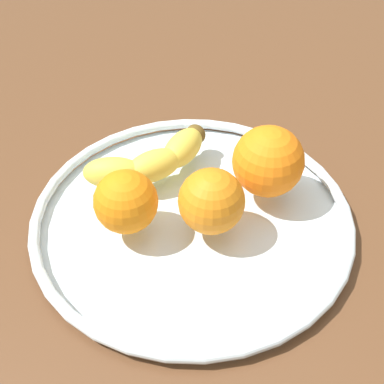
# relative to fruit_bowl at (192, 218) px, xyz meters

# --- Properties ---
(ground_plane) EXTENTS (1.33, 1.33, 0.04)m
(ground_plane) POSITION_rel_fruit_bowl_xyz_m (0.00, 0.00, -0.03)
(ground_plane) COLOR brown
(fruit_bowl) EXTENTS (0.35, 0.35, 0.02)m
(fruit_bowl) POSITION_rel_fruit_bowl_xyz_m (0.00, 0.00, 0.00)
(fruit_bowl) COLOR silver
(fruit_bowl) RESTS_ON ground_plane
(banana) EXTENTS (0.16, 0.09, 0.04)m
(banana) POSITION_rel_fruit_bowl_xyz_m (-0.03, 0.08, 0.03)
(banana) COLOR gold
(banana) RESTS_ON fruit_bowl
(orange_center) EXTENTS (0.08, 0.08, 0.08)m
(orange_center) POSITION_rel_fruit_bowl_xyz_m (0.09, 0.02, 0.05)
(orange_center) COLOR orange
(orange_center) RESTS_ON fruit_bowl
(orange_front_left) EXTENTS (0.07, 0.07, 0.07)m
(orange_front_left) POSITION_rel_fruit_bowl_xyz_m (-0.07, -0.00, 0.04)
(orange_front_left) COLOR orange
(orange_front_left) RESTS_ON fruit_bowl
(orange_front_right) EXTENTS (0.07, 0.07, 0.07)m
(orange_front_right) POSITION_rel_fruit_bowl_xyz_m (0.01, -0.02, 0.04)
(orange_front_right) COLOR orange
(orange_front_right) RESTS_ON fruit_bowl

